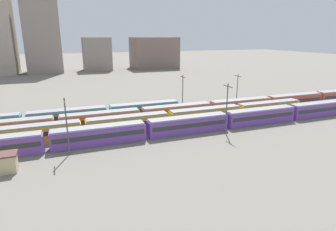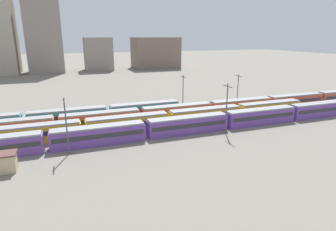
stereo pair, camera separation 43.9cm
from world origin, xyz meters
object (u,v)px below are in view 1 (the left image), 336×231
(catenary_pole_0, at_px, (67,124))
(catenary_pole_1, at_px, (237,88))
(train_track_3, at_px, (68,117))
(signal_hut, at_px, (5,163))
(catenary_pole_3, at_px, (183,91))
(train_track_2, at_px, (210,109))
(catenary_pole_2, at_px, (227,106))
(train_track_0, at_px, (188,125))
(train_track_1, at_px, (169,119))

(catenary_pole_0, height_order, catenary_pole_1, catenary_pole_0)
(train_track_3, bearing_deg, catenary_pole_1, 3.27)
(signal_hut, bearing_deg, catenary_pole_3, 31.55)
(train_track_2, xyz_separation_m, catenary_pole_3, (-4.42, 8.03, 3.68))
(train_track_2, distance_m, catenary_pole_3, 9.88)
(catenary_pole_3, bearing_deg, catenary_pole_0, -145.65)
(train_track_2, bearing_deg, catenary_pole_2, -104.58)
(catenary_pole_0, xyz_separation_m, catenary_pole_2, (32.35, 0.21, 0.27))
(train_track_0, relative_size, train_track_2, 0.83)
(train_track_0, xyz_separation_m, train_track_2, (11.16, 10.40, 0.00))
(train_track_0, bearing_deg, catenary_pole_0, -173.05)
(train_track_1, xyz_separation_m, catenary_pole_0, (-22.08, -8.20, 3.82))
(catenary_pole_2, relative_size, signal_hut, 3.02)
(catenary_pole_0, distance_m, signal_hut, 10.99)
(train_track_2, height_order, signal_hut, train_track_2)
(train_track_0, bearing_deg, catenary_pole_3, 69.92)
(train_track_2, relative_size, catenary_pole_1, 11.96)
(catenary_pole_3, xyz_separation_m, signal_hut, (-40.85, -25.08, -4.03))
(catenary_pole_2, distance_m, signal_hut, 42.25)
(catenary_pole_1, xyz_separation_m, catenary_pole_3, (-17.96, 0.04, 0.34))
(train_track_1, height_order, catenary_pole_3, catenary_pole_3)
(signal_hut, bearing_deg, train_track_0, 11.03)
(train_track_3, height_order, catenary_pole_0, catenary_pole_0)
(train_track_1, height_order, train_track_2, same)
(train_track_2, height_order, train_track_3, same)
(signal_hut, bearing_deg, catenary_pole_0, 21.02)
(catenary_pole_3, bearing_deg, train_track_3, -174.75)
(catenary_pole_0, xyz_separation_m, catenary_pole_3, (31.36, 21.43, -0.15))
(catenary_pole_1, height_order, catenary_pole_3, catenary_pole_3)
(catenary_pole_2, xyz_separation_m, catenary_pole_3, (-0.99, 21.22, -0.41))
(train_track_0, height_order, train_track_1, same)
(train_track_3, relative_size, signal_hut, 15.50)
(train_track_2, height_order, catenary_pole_3, catenary_pole_3)
(catenary_pole_2, bearing_deg, train_track_2, 75.42)
(train_track_0, distance_m, catenary_pole_1, 30.97)
(train_track_1, xyz_separation_m, train_track_3, (-21.57, 10.40, -0.00))
(catenary_pole_0, height_order, signal_hut, catenary_pole_0)
(train_track_3, height_order, catenary_pole_3, catenary_pole_3)
(train_track_1, bearing_deg, train_track_0, -63.97)
(catenary_pole_3, bearing_deg, catenary_pole_2, -87.33)
(train_track_2, relative_size, catenary_pole_0, 10.87)
(signal_hut, bearing_deg, train_track_2, 20.64)
(catenary_pole_0, bearing_deg, catenary_pole_3, 34.35)
(train_track_2, xyz_separation_m, catenary_pole_2, (-3.43, -13.19, 4.09))
(train_track_0, distance_m, train_track_1, 5.79)
(train_track_3, distance_m, catenary_pole_3, 31.19)
(train_track_1, distance_m, catenary_pole_0, 23.86)
(catenary_pole_2, bearing_deg, catenary_pole_1, 51.30)
(train_track_3, relative_size, catenary_pole_2, 5.14)
(train_track_1, bearing_deg, train_track_2, 20.79)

